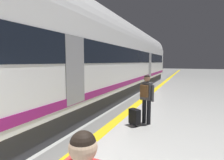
% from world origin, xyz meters
% --- Properties ---
extents(safety_line_strip, '(0.36, 80.00, 0.01)m').
position_xyz_m(safety_line_strip, '(-0.87, 10.00, 0.00)').
color(safety_line_strip, yellow).
rests_on(safety_line_strip, ground).
extents(tactile_edge_band, '(0.69, 80.00, 0.01)m').
position_xyz_m(tactile_edge_band, '(-1.23, 10.00, 0.00)').
color(tactile_edge_band, slate).
rests_on(tactile_edge_band, ground).
extents(high_speed_train, '(2.94, 31.38, 4.97)m').
position_xyz_m(high_speed_train, '(-3.05, 8.70, 2.50)').
color(high_speed_train, '#38383D').
rests_on(high_speed_train, ground).
extents(passenger_near, '(0.51, 0.40, 1.71)m').
position_xyz_m(passenger_near, '(0.19, 5.47, 1.02)').
color(passenger_near, black).
rests_on(passenger_near, ground).
extents(suitcase_near, '(0.44, 0.38, 0.56)m').
position_xyz_m(suitcase_near, '(-0.12, 5.15, 0.31)').
color(suitcase_near, black).
rests_on(suitcase_near, ground).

